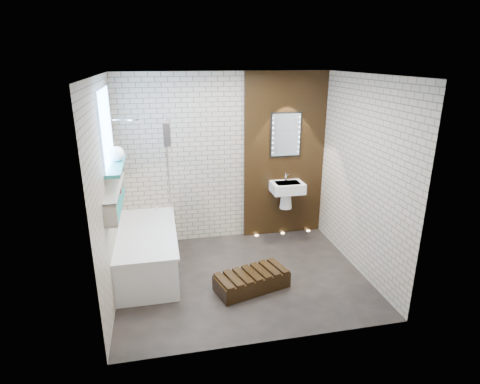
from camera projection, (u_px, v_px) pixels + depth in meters
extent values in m
plane|color=black|center=(242.00, 277.00, 5.28)|extent=(3.20, 3.20, 0.00)
cube|color=#BCAA95|center=(225.00, 159.00, 6.06)|extent=(3.20, 0.04, 2.60)
cube|color=#BCAA95|center=(272.00, 226.00, 3.66)|extent=(3.20, 0.04, 2.60)
cube|color=#BCAA95|center=(107.00, 193.00, 4.55)|extent=(0.04, 2.60, 2.60)
cube|color=#BCAA95|center=(362.00, 177.00, 5.17)|extent=(0.04, 2.60, 2.60)
plane|color=white|center=(243.00, 75.00, 4.44)|extent=(3.20, 3.20, 0.00)
cube|color=black|center=(284.00, 156.00, 6.22)|extent=(1.30, 0.06, 2.60)
cube|color=#7FADE0|center=(105.00, 128.00, 4.65)|extent=(0.03, 1.00, 0.90)
cube|color=#238179|center=(116.00, 166.00, 4.82)|extent=(0.18, 1.00, 0.04)
cube|color=#238179|center=(117.00, 205.00, 4.77)|extent=(0.14, 1.30, 0.03)
cube|color=#B2A899|center=(115.00, 187.00, 4.70)|extent=(0.14, 1.30, 0.03)
cube|color=#B2A899|center=(110.00, 216.00, 4.15)|extent=(0.14, 0.03, 0.26)
cube|color=#B2A899|center=(120.00, 181.00, 5.32)|extent=(0.14, 0.03, 0.26)
cube|color=white|center=(148.00, 252.00, 5.37)|extent=(0.75, 1.70, 0.55)
cube|color=white|center=(146.00, 232.00, 5.28)|extent=(0.79, 1.74, 0.03)
cylinder|color=silver|center=(157.00, 207.00, 5.96)|extent=(0.04, 0.04, 0.12)
cube|color=white|center=(169.00, 171.00, 5.52)|extent=(0.01, 0.78, 1.40)
cube|color=black|center=(167.00, 133.00, 5.10)|extent=(0.09, 0.23, 0.30)
cylinder|color=silver|center=(133.00, 119.00, 5.26)|extent=(0.18, 0.18, 0.02)
cube|color=white|center=(287.00, 188.00, 6.17)|extent=(0.50, 0.36, 0.16)
cone|color=white|center=(286.00, 200.00, 6.29)|extent=(0.20, 0.20, 0.28)
cylinder|color=silver|center=(286.00, 177.00, 6.21)|extent=(0.03, 0.03, 0.14)
cube|color=black|center=(286.00, 135.00, 6.07)|extent=(0.50, 0.02, 0.70)
cube|color=silver|center=(286.00, 135.00, 6.06)|extent=(0.45, 0.01, 0.65)
cube|color=black|center=(252.00, 281.00, 4.98)|extent=(0.99, 0.65, 0.20)
cylinder|color=maroon|center=(112.00, 214.00, 4.32)|extent=(0.05, 0.05, 0.12)
cylinder|color=maroon|center=(119.00, 188.00, 5.13)|extent=(0.06, 0.06, 0.15)
sphere|color=white|center=(117.00, 154.00, 4.92)|extent=(0.19, 0.19, 0.19)
cylinder|color=#FFD899|center=(257.00, 235.00, 6.49)|extent=(0.06, 0.06, 0.01)
cylinder|color=#FFD899|center=(283.00, 233.00, 6.58)|extent=(0.06, 0.06, 0.01)
cylinder|color=#FFD899|center=(308.00, 231.00, 6.66)|extent=(0.06, 0.06, 0.01)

